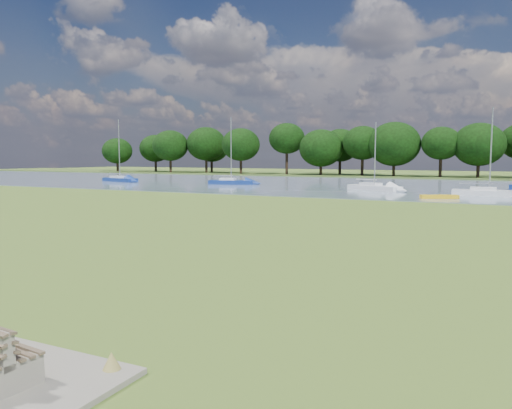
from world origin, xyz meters
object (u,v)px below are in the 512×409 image
at_px(sailboat_1, 231,180).
at_px(sailboat_3, 120,178).
at_px(sailboat_0, 374,186).
at_px(sailboat_2, 488,191).
at_px(kayak, 439,197).

relative_size(sailboat_1, sailboat_3, 0.98).
bearing_deg(sailboat_0, sailboat_2, 12.02).
bearing_deg(sailboat_1, sailboat_2, -27.72).
xyz_separation_m(sailboat_0, sailboat_3, (-35.74, 1.58, 0.04)).
height_order(sailboat_0, sailboat_1, sailboat_1).
distance_m(sailboat_0, sailboat_1, 18.91).
xyz_separation_m(sailboat_0, sailboat_2, (10.95, -2.47, 0.00)).
xyz_separation_m(kayak, sailboat_1, (-26.02, 10.43, 0.33)).
distance_m(sailboat_0, sailboat_2, 11.22).
bearing_deg(sailboat_1, sailboat_0, -26.11).
height_order(kayak, sailboat_2, sailboat_2).
bearing_deg(sailboat_0, sailboat_3, -157.80).
bearing_deg(sailboat_1, sailboat_3, 166.29).
relative_size(kayak, sailboat_3, 0.37).
height_order(sailboat_2, sailboat_3, sailboat_3).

